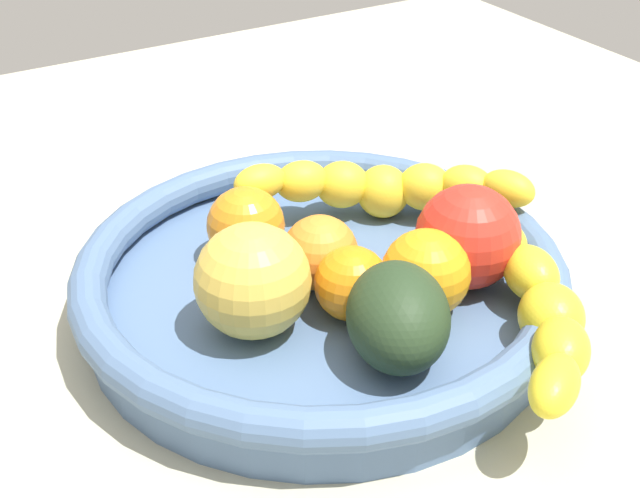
{
  "coord_description": "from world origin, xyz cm",
  "views": [
    {
      "loc": [
        26.27,
        44.11,
        40.87
      ],
      "look_at": [
        0.0,
        0.0,
        8.49
      ],
      "focal_mm": 49.23,
      "sensor_mm": 36.0,
      "label": 1
    }
  ],
  "objects_px": {
    "tomato_red": "(468,237)",
    "orange_rear": "(352,283)",
    "banana_draped_left": "(542,309)",
    "apple_yellow": "(253,281)",
    "banana_draped_right": "(384,186)",
    "orange_front": "(246,225)",
    "orange_mid_left": "(315,253)",
    "orange_mid_right": "(426,273)",
    "fruit_bowl": "(320,283)",
    "avocado_dark": "(395,318)"
  },
  "relations": [
    {
      "from": "fruit_bowl",
      "to": "tomato_red",
      "type": "relative_size",
      "value": 4.7
    },
    {
      "from": "banana_draped_right",
      "to": "orange_rear",
      "type": "height_order",
      "value": "banana_draped_right"
    },
    {
      "from": "banana_draped_left",
      "to": "tomato_red",
      "type": "bearing_deg",
      "value": -93.03
    },
    {
      "from": "apple_yellow",
      "to": "tomato_red",
      "type": "xyz_separation_m",
      "value": [
        -0.15,
        0.03,
        -0.0
      ]
    },
    {
      "from": "avocado_dark",
      "to": "fruit_bowl",
      "type": "bearing_deg",
      "value": -91.33
    },
    {
      "from": "banana_draped_right",
      "to": "orange_front",
      "type": "distance_m",
      "value": 0.12
    },
    {
      "from": "avocado_dark",
      "to": "orange_mid_left",
      "type": "bearing_deg",
      "value": -89.62
    },
    {
      "from": "orange_front",
      "to": "orange_rear",
      "type": "xyz_separation_m",
      "value": [
        -0.03,
        0.1,
        -0.0
      ]
    },
    {
      "from": "orange_front",
      "to": "apple_yellow",
      "type": "bearing_deg",
      "value": 66.47
    },
    {
      "from": "tomato_red",
      "to": "orange_rear",
      "type": "bearing_deg",
      "value": -4.6
    },
    {
      "from": "banana_draped_right",
      "to": "orange_front",
      "type": "height_order",
      "value": "orange_front"
    },
    {
      "from": "banana_draped_left",
      "to": "apple_yellow",
      "type": "height_order",
      "value": "apple_yellow"
    },
    {
      "from": "banana_draped_right",
      "to": "tomato_red",
      "type": "bearing_deg",
      "value": 90.88
    },
    {
      "from": "orange_mid_right",
      "to": "orange_rear",
      "type": "xyz_separation_m",
      "value": [
        0.04,
        -0.02,
        -0.0
      ]
    },
    {
      "from": "tomato_red",
      "to": "apple_yellow",
      "type": "bearing_deg",
      "value": -9.85
    },
    {
      "from": "banana_draped_right",
      "to": "apple_yellow",
      "type": "relative_size",
      "value": 2.58
    },
    {
      "from": "orange_front",
      "to": "orange_rear",
      "type": "bearing_deg",
      "value": 106.56
    },
    {
      "from": "banana_draped_right",
      "to": "tomato_red",
      "type": "distance_m",
      "value": 0.1
    },
    {
      "from": "orange_rear",
      "to": "avocado_dark",
      "type": "height_order",
      "value": "avocado_dark"
    },
    {
      "from": "orange_rear",
      "to": "banana_draped_left",
      "type": "bearing_deg",
      "value": 134.53
    },
    {
      "from": "orange_mid_left",
      "to": "avocado_dark",
      "type": "bearing_deg",
      "value": 90.38
    },
    {
      "from": "banana_draped_right",
      "to": "orange_rear",
      "type": "distance_m",
      "value": 0.13
    },
    {
      "from": "orange_mid_left",
      "to": "orange_mid_right",
      "type": "xyz_separation_m",
      "value": [
        -0.05,
        0.06,
        0.0
      ]
    },
    {
      "from": "orange_mid_right",
      "to": "apple_yellow",
      "type": "bearing_deg",
      "value": -20.46
    },
    {
      "from": "orange_mid_left",
      "to": "apple_yellow",
      "type": "height_order",
      "value": "apple_yellow"
    },
    {
      "from": "fruit_bowl",
      "to": "banana_draped_right",
      "type": "relative_size",
      "value": 1.77
    },
    {
      "from": "orange_rear",
      "to": "avocado_dark",
      "type": "bearing_deg",
      "value": 87.25
    },
    {
      "from": "banana_draped_right",
      "to": "orange_rear",
      "type": "xyz_separation_m",
      "value": [
        0.09,
        0.09,
        -0.01
      ]
    },
    {
      "from": "orange_mid_right",
      "to": "orange_rear",
      "type": "distance_m",
      "value": 0.05
    },
    {
      "from": "fruit_bowl",
      "to": "orange_front",
      "type": "bearing_deg",
      "value": -63.2
    },
    {
      "from": "banana_draped_left",
      "to": "orange_front",
      "type": "relative_size",
      "value": 3.27
    },
    {
      "from": "tomato_red",
      "to": "orange_front",
      "type": "bearing_deg",
      "value": -41.44
    },
    {
      "from": "fruit_bowl",
      "to": "apple_yellow",
      "type": "xyz_separation_m",
      "value": [
        0.06,
        0.02,
        0.04
      ]
    },
    {
      "from": "banana_draped_right",
      "to": "apple_yellow",
      "type": "xyz_separation_m",
      "value": [
        0.15,
        0.07,
        0.01
      ]
    },
    {
      "from": "orange_mid_right",
      "to": "apple_yellow",
      "type": "xyz_separation_m",
      "value": [
        0.11,
        -0.04,
        0.01
      ]
    },
    {
      "from": "banana_draped_right",
      "to": "apple_yellow",
      "type": "height_order",
      "value": "apple_yellow"
    },
    {
      "from": "orange_front",
      "to": "banana_draped_left",
      "type": "bearing_deg",
      "value": 121.83
    },
    {
      "from": "orange_mid_right",
      "to": "orange_rear",
      "type": "relative_size",
      "value": 1.19
    },
    {
      "from": "banana_draped_right",
      "to": "tomato_red",
      "type": "relative_size",
      "value": 2.65
    },
    {
      "from": "orange_rear",
      "to": "apple_yellow",
      "type": "height_order",
      "value": "apple_yellow"
    },
    {
      "from": "banana_draped_left",
      "to": "orange_mid_left",
      "type": "xyz_separation_m",
      "value": [
        0.09,
        -0.13,
        0.0
      ]
    },
    {
      "from": "orange_mid_left",
      "to": "avocado_dark",
      "type": "xyz_separation_m",
      "value": [
        -0.0,
        0.1,
        0.0
      ]
    },
    {
      "from": "orange_front",
      "to": "apple_yellow",
      "type": "relative_size",
      "value": 0.75
    },
    {
      "from": "avocado_dark",
      "to": "banana_draped_left",
      "type": "bearing_deg",
      "value": 158.53
    },
    {
      "from": "fruit_bowl",
      "to": "avocado_dark",
      "type": "bearing_deg",
      "value": 88.67
    },
    {
      "from": "banana_draped_left",
      "to": "fruit_bowl",
      "type": "bearing_deg",
      "value": -56.1
    },
    {
      "from": "avocado_dark",
      "to": "orange_mid_right",
      "type": "bearing_deg",
      "value": -145.99
    },
    {
      "from": "banana_draped_left",
      "to": "avocado_dark",
      "type": "xyz_separation_m",
      "value": [
        0.09,
        -0.03,
        0.0
      ]
    },
    {
      "from": "apple_yellow",
      "to": "banana_draped_left",
      "type": "bearing_deg",
      "value": 144.44
    },
    {
      "from": "orange_mid_left",
      "to": "orange_rear",
      "type": "bearing_deg",
      "value": 94.19
    }
  ]
}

